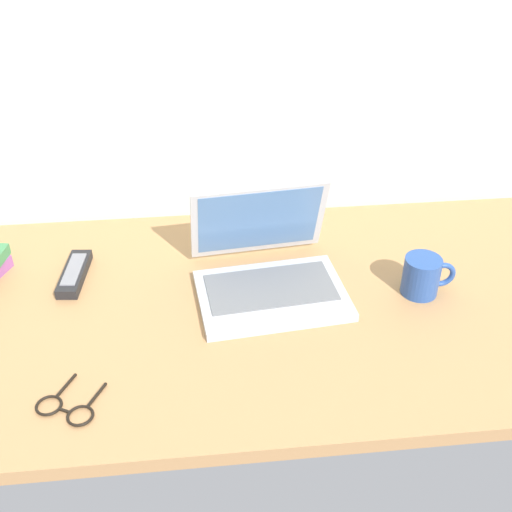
% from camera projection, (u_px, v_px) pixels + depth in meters
% --- Properties ---
extents(desk, '(1.60, 0.76, 0.03)m').
position_uv_depth(desk, '(239.00, 310.00, 1.34)').
color(desk, '#A87A4C').
rests_on(desk, ground).
extents(laptop, '(0.33, 0.31, 0.21)m').
position_uv_depth(laptop, '(267.00, 268.00, 1.36)').
color(laptop, '#B2B5BA').
rests_on(laptop, desk).
extents(coffee_mug, '(0.11, 0.08, 0.09)m').
position_uv_depth(coffee_mug, '(423.00, 277.00, 1.33)').
color(coffee_mug, '#26478C').
rests_on(coffee_mug, desk).
extents(remote_control_near, '(0.06, 0.16, 0.02)m').
position_uv_depth(remote_control_near, '(74.00, 273.00, 1.40)').
color(remote_control_near, black).
rests_on(remote_control_near, desk).
extents(eyeglasses, '(0.13, 0.13, 0.01)m').
position_uv_depth(eyeglasses, '(66.00, 409.00, 1.08)').
color(eyeglasses, black).
rests_on(eyeglasses, desk).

